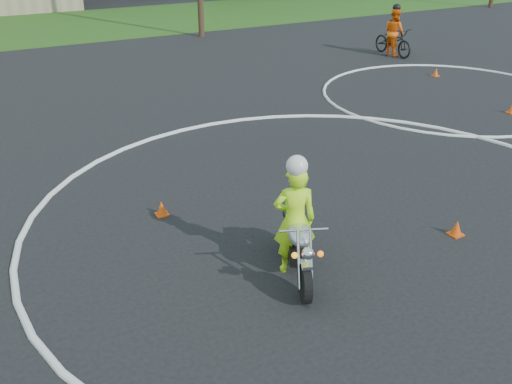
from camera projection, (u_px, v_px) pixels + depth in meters
ground at (453, 293)px, 8.87m from camera, size 120.00×120.00×0.00m
grass_strip at (69, 26)px, 30.15m from camera, size 120.00×10.00×0.02m
course_markings at (380, 168)px, 13.23m from camera, size 19.05×19.05×0.12m
primary_motorcycle at (298, 246)px, 9.11m from camera, size 1.08×2.00×1.11m
rider_primary_grp at (295, 217)px, 9.02m from camera, size 0.80×0.68×2.07m
rider_second_grp at (394, 37)px, 23.59m from camera, size 0.76×2.16×2.07m
traffic_cones at (474, 154)px, 13.65m from camera, size 16.17×12.16×0.30m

